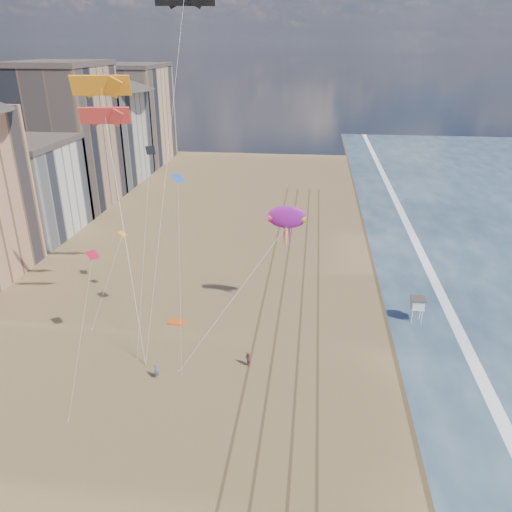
{
  "coord_description": "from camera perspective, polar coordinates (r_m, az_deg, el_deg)",
  "views": [
    {
      "loc": [
        4.82,
        -26.61,
        32.19
      ],
      "look_at": [
        -1.37,
        26.0,
        9.5
      ],
      "focal_mm": 35.0,
      "sensor_mm": 36.0,
      "label": 1
    }
  ],
  "objects": [
    {
      "name": "parafoils",
      "position": [
        54.06,
        -13.92,
        20.97
      ],
      "size": [
        14.3,
        7.58,
        12.68
      ],
      "color": "black",
      "rests_on": "ground"
    },
    {
      "name": "kite_flyer_a",
      "position": [
        54.07,
        -11.32,
        -12.79
      ],
      "size": [
        0.72,
        0.69,
        1.66
      ],
      "primitive_type": "imported",
      "rotation": [
        0.0,
        0.0,
        0.67
      ],
      "color": "#52556A",
      "rests_on": "ground"
    },
    {
      "name": "grounded_kite",
      "position": [
        63.52,
        -9.03,
        -7.46
      ],
      "size": [
        2.16,
        1.46,
        0.24
      ],
      "primitive_type": "cube",
      "rotation": [
        0.0,
        0.0,
        -0.07
      ],
      "color": "#F55B14",
      "rests_on": "ground"
    },
    {
      "name": "kite_flyer_b",
      "position": [
        54.7,
        -0.93,
        -11.75
      ],
      "size": [
        1.05,
        1.05,
        1.72
      ],
      "primitive_type": "imported",
      "rotation": [
        0.0,
        0.0,
        -0.79
      ],
      "color": "brown",
      "rests_on": "ground"
    },
    {
      "name": "small_kites",
      "position": [
        56.42,
        -13.44,
        6.06
      ],
      "size": [
        11.84,
        14.13,
        12.03
      ],
      "color": "blue",
      "rests_on": "ground"
    },
    {
      "name": "ground",
      "position": [
        42.04,
        -2.56,
        -26.81
      ],
      "size": [
        260.0,
        260.0,
        0.0
      ],
      "primitive_type": "plane",
      "color": "brown",
      "rests_on": "ground"
    },
    {
      "name": "buildings",
      "position": [
        106.78,
        -22.13,
        11.48
      ],
      "size": [
        34.72,
        131.35,
        29.0
      ],
      "color": "#C6B284",
      "rests_on": "ground"
    },
    {
      "name": "wet_sand",
      "position": [
        75.32,
        16.91,
        -3.19
      ],
      "size": [
        260.0,
        260.0,
        0.0
      ],
      "primitive_type": "plane",
      "color": "#42301E",
      "rests_on": "ground"
    },
    {
      "name": "foam",
      "position": [
        76.23,
        20.01,
        -3.3
      ],
      "size": [
        260.0,
        260.0,
        0.0
      ],
      "primitive_type": "plane",
      "color": "white",
      "rests_on": "ground"
    },
    {
      "name": "lifeguard_stand",
      "position": [
        65.14,
        17.98,
        -5.19
      ],
      "size": [
        1.78,
        1.78,
        3.22
      ],
      "color": "white",
      "rests_on": "ground"
    },
    {
      "name": "show_kite",
      "position": [
        59.25,
        3.58,
        4.42
      ],
      "size": [
        7.52,
        7.24,
        20.91
      ],
      "color": "#931692",
      "rests_on": "ground"
    },
    {
      "name": "tracks",
      "position": [
        65.16,
        3.87,
        -6.47
      ],
      "size": [
        7.68,
        120.0,
        0.01
      ],
      "color": "brown",
      "rests_on": "ground"
    }
  ]
}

